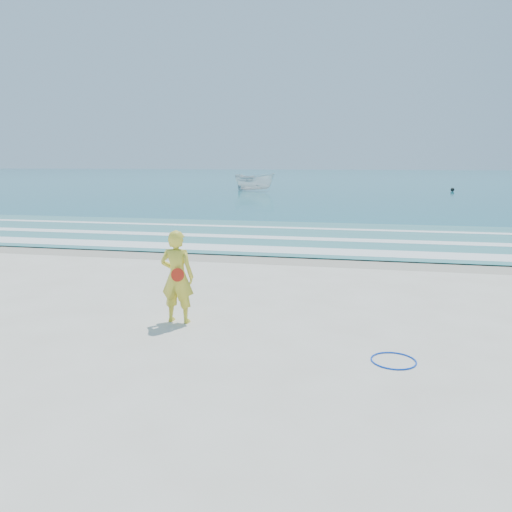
# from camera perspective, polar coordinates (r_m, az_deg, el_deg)

# --- Properties ---
(ground) EXTENTS (400.00, 400.00, 0.00)m
(ground) POSITION_cam_1_polar(r_m,az_deg,el_deg) (8.67, -7.18, -11.32)
(ground) COLOR silver
(ground) RESTS_ON ground
(wet_sand) EXTENTS (400.00, 2.40, 0.00)m
(wet_sand) POSITION_cam_1_polar(r_m,az_deg,el_deg) (17.10, 2.71, -0.20)
(wet_sand) COLOR #B2A893
(wet_sand) RESTS_ON ground
(ocean) EXTENTS (400.00, 190.00, 0.04)m
(ocean) POSITION_cam_1_polar(r_m,az_deg,el_deg) (112.65, 10.75, 8.90)
(ocean) COLOR #19727F
(ocean) RESTS_ON ground
(shallow) EXTENTS (400.00, 10.00, 0.01)m
(shallow) POSITION_cam_1_polar(r_m,az_deg,el_deg) (21.97, 4.82, 2.33)
(shallow) COLOR #59B7AD
(shallow) RESTS_ON ocean
(foam_near) EXTENTS (400.00, 1.40, 0.01)m
(foam_near) POSITION_cam_1_polar(r_m,az_deg,el_deg) (18.35, 3.37, 0.70)
(foam_near) COLOR white
(foam_near) RESTS_ON shallow
(foam_mid) EXTENTS (400.00, 0.90, 0.01)m
(foam_mid) POSITION_cam_1_polar(r_m,az_deg,el_deg) (21.19, 4.55, 2.04)
(foam_mid) COLOR white
(foam_mid) RESTS_ON shallow
(foam_far) EXTENTS (400.00, 0.60, 0.01)m
(foam_far) POSITION_cam_1_polar(r_m,az_deg,el_deg) (24.43, 5.57, 3.18)
(foam_far) COLOR white
(foam_far) RESTS_ON shallow
(hoop) EXTENTS (0.90, 0.90, 0.03)m
(hoop) POSITION_cam_1_polar(r_m,az_deg,el_deg) (8.70, 15.45, -11.45)
(hoop) COLOR #0A3CC5
(hoop) RESTS_ON ground
(boat) EXTENTS (5.49, 3.64, 1.98)m
(boat) POSITION_cam_1_polar(r_m,az_deg,el_deg) (56.08, -0.18, 8.47)
(boat) COLOR silver
(boat) RESTS_ON ocean
(buoy) EXTENTS (0.42, 0.42, 0.42)m
(buoy) POSITION_cam_1_polar(r_m,az_deg,el_deg) (58.92, 21.54, 7.08)
(buoy) COLOR black
(buoy) RESTS_ON ocean
(woman) EXTENTS (0.71, 0.47, 1.91)m
(woman) POSITION_cam_1_polar(r_m,az_deg,el_deg) (10.22, -9.00, -2.35)
(woman) COLOR yellow
(woman) RESTS_ON ground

